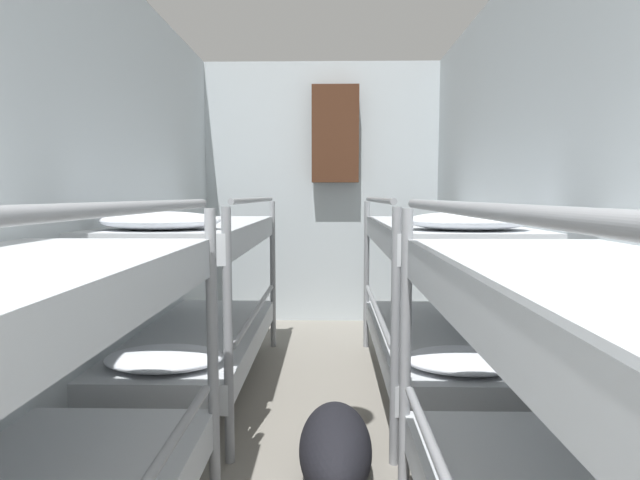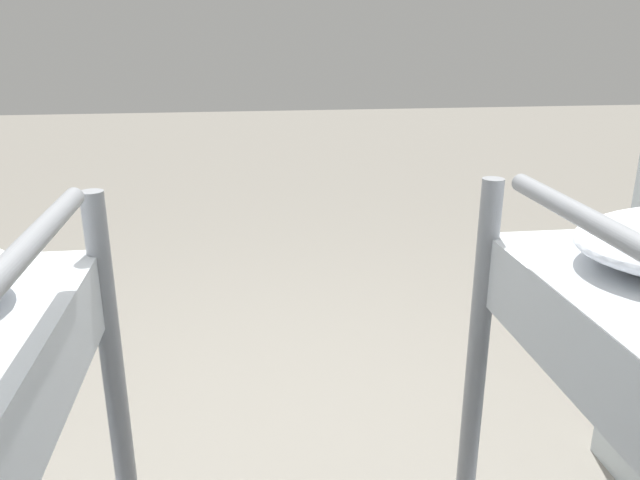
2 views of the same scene
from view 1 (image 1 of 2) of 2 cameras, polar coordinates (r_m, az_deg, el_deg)
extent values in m
cube|color=silver|center=(2.53, -28.22, 4.85)|extent=(0.06, 5.43, 2.51)
cube|color=silver|center=(2.46, 27.10, 4.91)|extent=(0.06, 5.43, 2.51)
cube|color=silver|center=(4.90, 0.17, 5.31)|extent=(2.37, 0.06, 2.51)
cylinder|color=gray|center=(2.08, -12.16, -13.08)|extent=(0.04, 0.04, 1.19)
cylinder|color=gray|center=(1.13, -23.30, 3.20)|extent=(0.03, 1.56, 0.03)
cylinder|color=gray|center=(2.05, 9.71, -13.32)|extent=(0.04, 0.04, 1.19)
cylinder|color=gray|center=(1.07, 17.39, 3.31)|extent=(0.03, 1.56, 0.03)
cylinder|color=gray|center=(2.36, -10.47, -10.85)|extent=(0.04, 0.04, 1.19)
cylinder|color=gray|center=(4.09, -5.41, -3.97)|extent=(0.04, 0.04, 1.19)
cube|color=silver|center=(3.36, -13.59, -11.23)|extent=(0.74, 1.84, 0.15)
ellipsoid|color=white|center=(2.70, -17.38, -12.76)|extent=(0.59, 0.40, 0.09)
cylinder|color=gray|center=(3.23, -7.23, -7.87)|extent=(0.03, 1.56, 0.03)
cube|color=silver|center=(3.23, -13.85, 0.68)|extent=(0.74, 1.84, 0.15)
ellipsoid|color=white|center=(2.58, -17.79, 2.12)|extent=(0.59, 0.40, 0.09)
cylinder|color=gray|center=(3.15, -7.37, 4.56)|extent=(0.03, 1.56, 0.03)
cylinder|color=gray|center=(2.33, 8.61, -11.01)|extent=(0.04, 0.04, 1.19)
cylinder|color=gray|center=(4.07, 5.34, -4.00)|extent=(0.04, 0.04, 1.19)
cube|color=silver|center=(3.32, 12.98, -11.41)|extent=(0.74, 1.84, 0.15)
ellipsoid|color=white|center=(2.66, 16.11, -13.05)|extent=(0.59, 0.40, 0.09)
cylinder|color=gray|center=(3.21, 6.50, -7.94)|extent=(0.03, 1.56, 0.03)
cube|color=silver|center=(3.20, 13.23, 0.64)|extent=(0.74, 1.84, 0.15)
ellipsoid|color=white|center=(2.53, 16.50, 2.10)|extent=(0.59, 0.40, 0.09)
cylinder|color=gray|center=(3.13, 6.63, 4.56)|extent=(0.03, 1.56, 0.03)
ellipsoid|color=black|center=(2.33, 1.77, -22.62)|extent=(0.31, 0.63, 0.31)
cube|color=#472819|center=(4.78, 1.75, 11.99)|extent=(0.44, 0.12, 0.90)
camera|label=2|loc=(1.29, 2.52, 15.50)|focal=35.00mm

